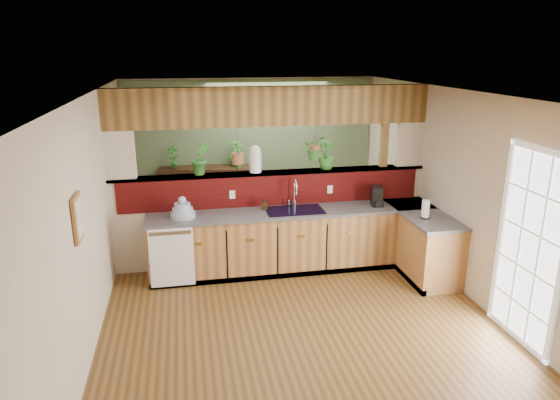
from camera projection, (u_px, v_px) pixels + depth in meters
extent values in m
cube|color=brown|center=(292.00, 302.00, 6.37)|extent=(4.60, 7.00, 0.01)
cube|color=brown|center=(293.00, 95.00, 5.61)|extent=(4.60, 7.00, 0.01)
cube|color=beige|center=(252.00, 149.00, 9.28)|extent=(4.60, 0.02, 2.60)
cube|color=beige|center=(431.00, 394.00, 2.70)|extent=(4.60, 0.02, 2.60)
cube|color=beige|center=(91.00, 216.00, 5.57)|extent=(0.02, 7.00, 2.60)
cube|color=beige|center=(467.00, 194.00, 6.41)|extent=(0.02, 7.00, 2.60)
cube|color=beige|center=(273.00, 218.00, 7.44)|extent=(4.60, 0.15, 1.35)
cube|color=#400808|center=(273.00, 190.00, 7.23)|extent=(4.40, 0.02, 0.45)
cube|color=brown|center=(272.00, 173.00, 7.24)|extent=(4.60, 0.21, 0.04)
cube|color=brown|center=(272.00, 106.00, 6.96)|extent=(4.60, 0.15, 0.55)
cube|color=beige|center=(120.00, 156.00, 6.76)|extent=(0.40, 0.15, 0.70)
cube|color=beige|center=(409.00, 145.00, 7.53)|extent=(0.40, 0.15, 0.70)
cube|color=brown|center=(382.00, 172.00, 7.57)|extent=(0.10, 0.10, 2.60)
cube|color=brown|center=(272.00, 173.00, 7.24)|extent=(4.60, 0.21, 0.04)
cube|color=brown|center=(272.00, 106.00, 6.96)|extent=(4.60, 0.15, 0.55)
cube|color=#536A48|center=(252.00, 150.00, 9.26)|extent=(4.55, 0.02, 2.55)
cube|color=#8F5F31|center=(294.00, 241.00, 7.21)|extent=(4.10, 0.60, 0.86)
cube|color=#4B4B50|center=(294.00, 212.00, 7.07)|extent=(4.14, 0.64, 0.04)
cube|color=#8F5F31|center=(420.00, 244.00, 7.12)|extent=(0.60, 1.48, 0.86)
cube|color=#4B4B50|center=(423.00, 214.00, 6.99)|extent=(0.64, 1.52, 0.04)
cube|color=#8F5F31|center=(407.00, 233.00, 7.53)|extent=(0.60, 0.60, 0.86)
cube|color=#4B4B50|center=(409.00, 205.00, 7.40)|extent=(0.64, 0.64, 0.04)
cube|color=black|center=(298.00, 274.00, 7.07)|extent=(4.10, 0.06, 0.08)
cube|color=black|center=(401.00, 270.00, 7.18)|extent=(0.06, 1.48, 0.08)
cube|color=white|center=(172.00, 258.00, 6.59)|extent=(0.58, 0.02, 0.82)
cube|color=#B7B7B2|center=(170.00, 233.00, 6.47)|extent=(0.54, 0.01, 0.05)
cube|color=black|center=(294.00, 211.00, 7.07)|extent=(0.82, 0.50, 0.03)
cube|color=black|center=(281.00, 218.00, 7.06)|extent=(0.34, 0.40, 0.16)
cube|color=black|center=(307.00, 216.00, 7.13)|extent=(0.34, 0.40, 0.16)
cube|color=white|center=(528.00, 251.00, 5.26)|extent=(0.06, 1.02, 2.16)
cube|color=#8F5F31|center=(78.00, 218.00, 4.75)|extent=(0.03, 0.35, 0.45)
cube|color=silver|center=(79.00, 218.00, 4.75)|extent=(0.01, 0.27, 0.37)
cylinder|color=#B7B7B2|center=(294.00, 203.00, 7.25)|extent=(0.06, 0.06, 0.09)
cylinder|color=#B7B7B2|center=(294.00, 193.00, 7.20)|extent=(0.02, 0.02, 0.25)
torus|color=#B7B7B2|center=(295.00, 185.00, 7.11)|extent=(0.18, 0.06, 0.18)
cylinder|color=#B7B7B2|center=(297.00, 191.00, 7.05)|extent=(0.02, 0.02, 0.11)
cylinder|color=#B7B7B2|center=(289.00, 202.00, 7.23)|extent=(0.03, 0.03, 0.09)
cylinder|color=#99ADC5|center=(183.00, 215.00, 6.76)|extent=(0.34, 0.34, 0.07)
cylinder|color=#99ADC5|center=(183.00, 210.00, 6.74)|extent=(0.28, 0.28, 0.06)
cylinder|color=#99ADC5|center=(182.00, 205.00, 6.72)|extent=(0.21, 0.21, 0.06)
sphere|color=#99ADC5|center=(182.00, 200.00, 6.70)|extent=(0.11, 0.11, 0.11)
imported|color=#3A2815|center=(265.00, 204.00, 7.09)|extent=(0.09, 0.09, 0.17)
cube|color=black|center=(377.00, 196.00, 7.27)|extent=(0.15, 0.25, 0.28)
cube|color=black|center=(378.00, 204.00, 7.21)|extent=(0.13, 0.09, 0.09)
cylinder|color=silver|center=(378.00, 201.00, 7.23)|extent=(0.08, 0.08, 0.08)
cylinder|color=black|center=(425.00, 218.00, 6.74)|extent=(0.13, 0.13, 0.02)
cylinder|color=#B7B7B2|center=(426.00, 209.00, 6.70)|extent=(0.02, 0.02, 0.27)
cylinder|color=white|center=(426.00, 209.00, 6.70)|extent=(0.11, 0.11, 0.24)
cylinder|color=silver|center=(255.00, 162.00, 7.14)|extent=(0.18, 0.18, 0.29)
sphere|color=silver|center=(255.00, 151.00, 7.10)|extent=(0.16, 0.16, 0.16)
imported|color=#2A6924|center=(201.00, 158.00, 6.98)|extent=(0.27, 0.23, 0.48)
imported|color=#2A6924|center=(326.00, 155.00, 7.32)|extent=(0.29, 0.29, 0.43)
cylinder|color=brown|center=(237.00, 141.00, 7.01)|extent=(0.01, 0.01, 0.39)
cylinder|color=brown|center=(238.00, 158.00, 7.08)|extent=(0.18, 0.18, 0.15)
imported|color=#2A6924|center=(237.00, 143.00, 7.01)|extent=(0.21, 0.16, 0.38)
cylinder|color=brown|center=(316.00, 136.00, 7.20)|extent=(0.01, 0.01, 0.31)
cylinder|color=brown|center=(315.00, 150.00, 7.27)|extent=(0.17, 0.17, 0.14)
imported|color=#2A6924|center=(316.00, 135.00, 7.20)|extent=(0.39, 0.37, 0.36)
cube|color=black|center=(208.00, 197.00, 9.12)|extent=(1.73, 0.72, 1.12)
imported|color=#2A6924|center=(173.00, 157.00, 8.79)|extent=(0.26, 0.23, 0.42)
imported|color=#2A6924|center=(236.00, 153.00, 8.99)|extent=(0.30, 0.30, 0.46)
imported|color=#2A6924|center=(330.00, 214.00, 8.64)|extent=(0.76, 0.71, 0.69)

